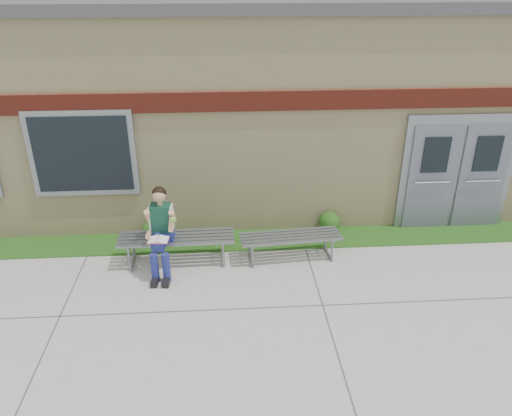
{
  "coord_description": "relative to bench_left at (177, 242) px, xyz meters",
  "views": [
    {
      "loc": [
        -0.45,
        -5.69,
        4.77
      ],
      "look_at": [
        0.04,
        1.7,
        1.13
      ],
      "focal_mm": 35.0,
      "sensor_mm": 36.0,
      "label": 1
    }
  ],
  "objects": [
    {
      "name": "shrub_mid",
      "position": [
        -0.6,
        0.93,
        -0.22
      ],
      "size": [
        0.31,
        0.31,
        0.31
      ],
      "primitive_type": "sphere",
      "color": "#1D4913",
      "rests_on": "grass_strip"
    },
    {
      "name": "ground",
      "position": [
        1.33,
        -1.92,
        -0.4
      ],
      "size": [
        80.0,
        80.0,
        0.0
      ],
      "primitive_type": "plane",
      "color": "#9E9E99",
      "rests_on": "ground"
    },
    {
      "name": "school_building",
      "position": [
        1.33,
        4.07,
        1.7
      ],
      "size": [
        16.2,
        6.22,
        4.2
      ],
      "color": "beige",
      "rests_on": "ground"
    },
    {
      "name": "bench_left",
      "position": [
        0.0,
        0.0,
        0.0
      ],
      "size": [
        2.0,
        0.59,
        0.52
      ],
      "rotation": [
        0.0,
        0.0,
        0.02
      ],
      "color": "slate",
      "rests_on": "ground"
    },
    {
      "name": "girl",
      "position": [
        -0.22,
        -0.23,
        0.39
      ],
      "size": [
        0.53,
        0.89,
        1.5
      ],
      "rotation": [
        0.0,
        0.0,
        -0.07
      ],
      "color": "navy",
      "rests_on": "ground"
    },
    {
      "name": "grass_strip",
      "position": [
        1.33,
        0.68,
        -0.39
      ],
      "size": [
        16.0,
        0.8,
        0.02
      ],
      "primitive_type": "cube",
      "color": "#1D4913",
      "rests_on": "ground"
    },
    {
      "name": "bench_right",
      "position": [
        2.0,
        0.0,
        -0.04
      ],
      "size": [
        1.81,
        0.64,
        0.46
      ],
      "rotation": [
        0.0,
        0.0,
        0.08
      ],
      "color": "slate",
      "rests_on": "ground"
    },
    {
      "name": "shrub_east",
      "position": [
        2.89,
        0.93,
        -0.18
      ],
      "size": [
        0.41,
        0.41,
        0.41
      ],
      "primitive_type": "sphere",
      "color": "#1D4913",
      "rests_on": "grass_strip"
    }
  ]
}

